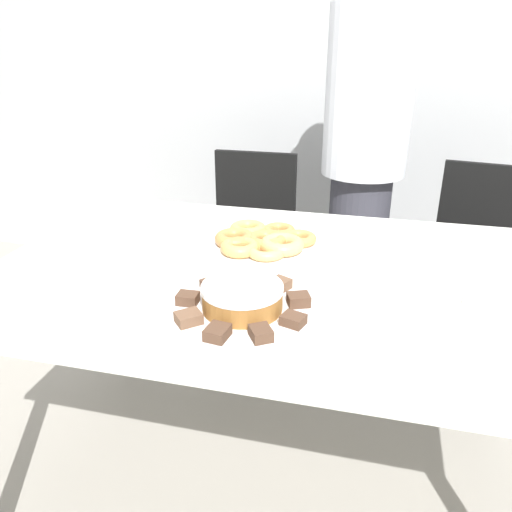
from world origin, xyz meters
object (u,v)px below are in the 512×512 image
(plate_donuts, at_px, (266,247))
(office_chair_left, at_px, (248,254))
(napkin, at_px, (491,302))
(frosted_cake, at_px, (242,297))
(office_chair_right, at_px, (475,276))
(plate_cake, at_px, (243,310))
(person_standing, at_px, (364,160))

(plate_donuts, bearing_deg, office_chair_left, 108.85)
(napkin, bearing_deg, frosted_cake, -161.82)
(office_chair_right, relative_size, plate_cake, 2.49)
(person_standing, bearing_deg, napkin, -69.61)
(person_standing, height_order, napkin, person_standing)
(person_standing, distance_m, napkin, 1.04)
(office_chair_left, bearing_deg, plate_donuts, -71.03)
(plate_cake, height_order, napkin, plate_cake)
(person_standing, relative_size, plate_cake, 4.84)
(office_chair_right, relative_size, frosted_cake, 4.54)
(office_chair_left, height_order, plate_cake, office_chair_left)
(person_standing, height_order, plate_cake, person_standing)
(person_standing, xyz_separation_m, office_chair_right, (0.52, -0.00, -0.48))
(plate_donuts, relative_size, frosted_cake, 1.98)
(office_chair_left, xyz_separation_m, plate_cake, (0.29, -1.15, 0.36))
(person_standing, height_order, office_chair_right, person_standing)
(plate_cake, relative_size, plate_donuts, 0.92)
(person_standing, distance_m, frosted_cake, 1.18)
(plate_donuts, relative_size, napkin, 2.58)
(office_chair_left, relative_size, plate_donuts, 2.30)
(office_chair_left, distance_m, frosted_cake, 1.25)
(office_chair_left, bearing_deg, person_standing, 0.42)
(office_chair_right, bearing_deg, frosted_cake, -111.85)
(person_standing, bearing_deg, office_chair_left, -179.69)
(office_chair_right, bearing_deg, person_standing, -169.93)
(person_standing, relative_size, frosted_cake, 8.82)
(frosted_cake, bearing_deg, plate_donuts, 94.65)
(plate_cake, height_order, frosted_cake, frosted_cake)
(office_chair_right, height_order, napkin, office_chair_right)
(office_chair_left, relative_size, plate_cake, 2.49)
(plate_donuts, bearing_deg, napkin, -18.48)
(office_chair_right, relative_size, napkin, 5.94)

